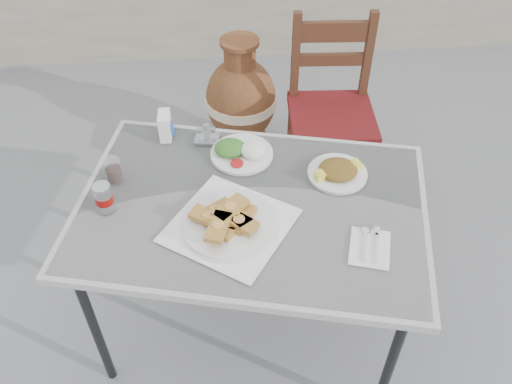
{
  "coord_description": "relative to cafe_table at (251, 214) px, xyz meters",
  "views": [
    {
      "loc": [
        -0.27,
        -1.49,
        2.24
      ],
      "look_at": [
        -0.15,
        -0.02,
        0.81
      ],
      "focal_mm": 38.0,
      "sensor_mm": 36.0,
      "label": 1
    }
  ],
  "objects": [
    {
      "name": "ground",
      "position": [
        0.17,
        0.07,
        -0.74
      ],
      "size": [
        80.0,
        80.0,
        0.0
      ],
      "primitive_type": "plane",
      "color": "slate",
      "rests_on": "ground"
    },
    {
      "name": "condiment_caddy",
      "position": [
        -0.16,
        0.39,
        0.08
      ],
      "size": [
        0.12,
        0.1,
        0.07
      ],
      "rotation": [
        0.0,
        0.0,
        -0.17
      ],
      "color": "#BBBBC3",
      "rests_on": "cafe_table"
    },
    {
      "name": "salad_rice_plate",
      "position": [
        -0.02,
        0.28,
        0.08
      ],
      "size": [
        0.26,
        0.26,
        0.06
      ],
      "color": "white",
      "rests_on": "cafe_table"
    },
    {
      "name": "chair",
      "position": [
        0.5,
        0.94,
        -0.22
      ],
      "size": [
        0.47,
        0.47,
        1.01
      ],
      "rotation": [
        0.0,
        0.0,
        -0.05
      ],
      "color": "#3E1C10",
      "rests_on": "ground"
    },
    {
      "name": "terracotta_urn",
      "position": [
        0.03,
        1.32,
        -0.39
      ],
      "size": [
        0.43,
        0.43,
        0.76
      ],
      "color": "brown",
      "rests_on": "ground"
    },
    {
      "name": "salad_chopped_plate",
      "position": [
        0.35,
        0.13,
        0.08
      ],
      "size": [
        0.24,
        0.24,
        0.05
      ],
      "color": "white",
      "rests_on": "cafe_table"
    },
    {
      "name": "cola_glass",
      "position": [
        -0.52,
        0.18,
        0.1
      ],
      "size": [
        0.07,
        0.07,
        0.1
      ],
      "color": "white",
      "rests_on": "cafe_table"
    },
    {
      "name": "cutlery_napkin",
      "position": [
        0.39,
        -0.23,
        0.06
      ],
      "size": [
        0.18,
        0.21,
        0.01
      ],
      "rotation": [
        0.0,
        0.0,
        -0.29
      ],
      "color": "white",
      "rests_on": "cafe_table"
    },
    {
      "name": "soda_can",
      "position": [
        -0.54,
        0.02,
        0.11
      ],
      "size": [
        0.07,
        0.07,
        0.12
      ],
      "color": "silver",
      "rests_on": "cafe_table"
    },
    {
      "name": "napkin_holder",
      "position": [
        -0.33,
        0.43,
        0.11
      ],
      "size": [
        0.06,
        0.1,
        0.12
      ],
      "rotation": [
        0.0,
        0.0,
        0.0
      ],
      "color": "white",
      "rests_on": "cafe_table"
    },
    {
      "name": "cafe_table",
      "position": [
        0.0,
        0.0,
        0.0
      ],
      "size": [
        1.47,
        1.16,
        0.8
      ],
      "rotation": [
        0.0,
        0.0,
        -0.23
      ],
      "color": "black",
      "rests_on": "ground"
    },
    {
      "name": "pide_plate",
      "position": [
        -0.08,
        -0.1,
        0.09
      ],
      "size": [
        0.55,
        0.55,
        0.08
      ],
      "rotation": [
        0.0,
        0.0,
        -0.59
      ],
      "color": "white",
      "rests_on": "cafe_table"
    }
  ]
}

